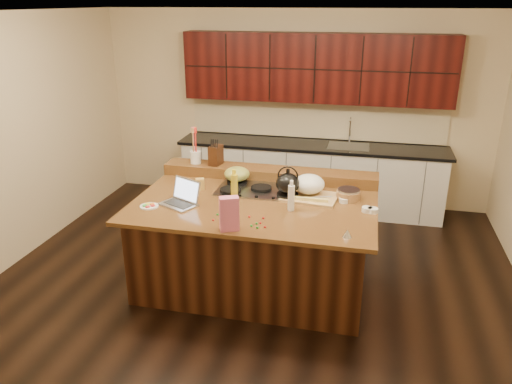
# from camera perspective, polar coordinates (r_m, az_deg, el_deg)

# --- Properties ---
(room) EXTENTS (5.52, 5.02, 2.72)m
(room) POSITION_cam_1_polar(r_m,az_deg,el_deg) (4.83, -0.13, 3.67)
(room) COLOR black
(room) RESTS_ON ground
(island) EXTENTS (2.40, 1.60, 0.92)m
(island) POSITION_cam_1_polar(r_m,az_deg,el_deg) (5.17, -0.13, -5.75)
(island) COLOR black
(island) RESTS_ON ground
(back_ledge) EXTENTS (2.40, 0.30, 0.12)m
(back_ledge) POSITION_cam_1_polar(r_m,az_deg,el_deg) (5.60, 1.50, 2.14)
(back_ledge) COLOR black
(back_ledge) RESTS_ON island
(cooktop) EXTENTS (0.92, 0.52, 0.05)m
(cooktop) POSITION_cam_1_polar(r_m,az_deg,el_deg) (5.25, 0.62, 0.30)
(cooktop) COLOR gray
(cooktop) RESTS_ON island
(back_counter) EXTENTS (3.70, 0.66, 2.40)m
(back_counter) POSITION_cam_1_polar(r_m,az_deg,el_deg) (7.00, 6.47, 5.93)
(back_counter) COLOR silver
(back_counter) RESTS_ON ground
(kettle) EXTENTS (0.31, 0.31, 0.22)m
(kettle) POSITION_cam_1_polar(r_m,az_deg,el_deg) (5.03, 3.64, 0.98)
(kettle) COLOR black
(kettle) RESTS_ON cooktop
(green_bowl) EXTENTS (0.30, 0.30, 0.15)m
(green_bowl) POSITION_cam_1_polar(r_m,az_deg,el_deg) (5.40, -2.19, 2.08)
(green_bowl) COLOR olive
(green_bowl) RESTS_ON cooktop
(laptop) EXTENTS (0.43, 0.39, 0.24)m
(laptop) POSITION_cam_1_polar(r_m,az_deg,el_deg) (4.95, -8.44, -0.64)
(laptop) COLOR #B7B7BC
(laptop) RESTS_ON island
(oil_bottle) EXTENTS (0.08, 0.08, 0.27)m
(oil_bottle) POSITION_cam_1_polar(r_m,az_deg,el_deg) (4.97, -2.49, 0.53)
(oil_bottle) COLOR gold
(oil_bottle) RESTS_ON island
(vinegar_bottle) EXTENTS (0.07, 0.07, 0.25)m
(vinegar_bottle) POSITION_cam_1_polar(r_m,az_deg,el_deg) (4.73, 4.04, -0.69)
(vinegar_bottle) COLOR silver
(vinegar_bottle) RESTS_ON island
(wooden_tray) EXTENTS (0.59, 0.47, 0.22)m
(wooden_tray) POSITION_cam_1_polar(r_m,az_deg,el_deg) (5.10, 6.10, 0.57)
(wooden_tray) COLOR tan
(wooden_tray) RESTS_ON island
(ramekin_a) EXTENTS (0.12, 0.12, 0.04)m
(ramekin_a) POSITION_cam_1_polar(r_m,az_deg,el_deg) (4.84, 12.57, -1.96)
(ramekin_a) COLOR white
(ramekin_a) RESTS_ON island
(ramekin_b) EXTENTS (0.11, 0.11, 0.04)m
(ramekin_b) POSITION_cam_1_polar(r_m,az_deg,el_deg) (4.84, 13.20, -2.06)
(ramekin_b) COLOR white
(ramekin_b) RESTS_ON island
(ramekin_c) EXTENTS (0.12, 0.12, 0.04)m
(ramekin_c) POSITION_cam_1_polar(r_m,az_deg,el_deg) (5.02, 10.05, -0.92)
(ramekin_c) COLOR white
(ramekin_c) RESTS_ON island
(strainer_bowl) EXTENTS (0.32, 0.32, 0.09)m
(strainer_bowl) POSITION_cam_1_polar(r_m,az_deg,el_deg) (5.09, 10.51, -0.36)
(strainer_bowl) COLOR #996B3F
(strainer_bowl) RESTS_ON island
(kitchen_timer) EXTENTS (0.09, 0.09, 0.07)m
(kitchen_timer) POSITION_cam_1_polar(r_m,az_deg,el_deg) (4.30, 10.38, -4.68)
(kitchen_timer) COLOR silver
(kitchen_timer) RESTS_ON island
(pink_bag) EXTENTS (0.19, 0.15, 0.31)m
(pink_bag) POSITION_cam_1_polar(r_m,az_deg,el_deg) (4.31, -3.08, -2.50)
(pink_bag) COLOR #CB5F7F
(pink_bag) RESTS_ON island
(candy_plate) EXTENTS (0.20, 0.20, 0.01)m
(candy_plate) POSITION_cam_1_polar(r_m,az_deg,el_deg) (4.95, -12.12, -1.60)
(candy_plate) COLOR white
(candy_plate) RESTS_ON island
(package_box) EXTENTS (0.11, 0.09, 0.12)m
(package_box) POSITION_cam_1_polar(r_m,az_deg,el_deg) (5.30, -6.42, 0.90)
(package_box) COLOR gold
(package_box) RESTS_ON island
(utensil_crock) EXTENTS (0.15, 0.15, 0.14)m
(utensil_crock) POSITION_cam_1_polar(r_m,az_deg,el_deg) (5.78, -6.92, 3.97)
(utensil_crock) COLOR white
(utensil_crock) RESTS_ON back_ledge
(knife_block) EXTENTS (0.14, 0.20, 0.22)m
(knife_block) POSITION_cam_1_polar(r_m,az_deg,el_deg) (5.70, -4.61, 4.22)
(knife_block) COLOR black
(knife_block) RESTS_ON back_ledge
(gumdrop_0) EXTENTS (0.02, 0.02, 0.02)m
(gumdrop_0) POSITION_cam_1_polar(r_m,az_deg,el_deg) (4.63, -3.02, -2.75)
(gumdrop_0) COLOR red
(gumdrop_0) RESTS_ON island
(gumdrop_1) EXTENTS (0.02, 0.02, 0.02)m
(gumdrop_1) POSITION_cam_1_polar(r_m,az_deg,el_deg) (4.62, -3.46, -2.82)
(gumdrop_1) COLOR #198C26
(gumdrop_1) RESTS_ON island
(gumdrop_2) EXTENTS (0.02, 0.02, 0.02)m
(gumdrop_2) POSITION_cam_1_polar(r_m,az_deg,el_deg) (4.56, -4.91, -3.20)
(gumdrop_2) COLOR red
(gumdrop_2) RESTS_ON island
(gumdrop_3) EXTENTS (0.02, 0.02, 0.02)m
(gumdrop_3) POSITION_cam_1_polar(r_m,az_deg,el_deg) (4.39, 0.15, -4.09)
(gumdrop_3) COLOR #198C26
(gumdrop_3) RESTS_ON island
(gumdrop_4) EXTENTS (0.02, 0.02, 0.02)m
(gumdrop_4) POSITION_cam_1_polar(r_m,az_deg,el_deg) (4.53, -2.92, -3.30)
(gumdrop_4) COLOR red
(gumdrop_4) RESTS_ON island
(gumdrop_5) EXTENTS (0.02, 0.02, 0.02)m
(gumdrop_5) POSITION_cam_1_polar(r_m,az_deg,el_deg) (4.47, 0.06, -3.62)
(gumdrop_5) COLOR #198C26
(gumdrop_5) RESTS_ON island
(gumdrop_6) EXTENTS (0.02, 0.02, 0.02)m
(gumdrop_6) POSITION_cam_1_polar(r_m,az_deg,el_deg) (4.58, 0.85, -2.99)
(gumdrop_6) COLOR red
(gumdrop_6) RESTS_ON island
(gumdrop_7) EXTENTS (0.02, 0.02, 0.02)m
(gumdrop_7) POSITION_cam_1_polar(r_m,az_deg,el_deg) (4.61, -3.64, -2.87)
(gumdrop_7) COLOR #198C26
(gumdrop_7) RESTS_ON island
(gumdrop_8) EXTENTS (0.02, 0.02, 0.02)m
(gumdrop_8) POSITION_cam_1_polar(r_m,az_deg,el_deg) (4.40, 1.04, -4.01)
(gumdrop_8) COLOR red
(gumdrop_8) RESTS_ON island
(gumdrop_9) EXTENTS (0.02, 0.02, 0.02)m
(gumdrop_9) POSITION_cam_1_polar(r_m,az_deg,el_deg) (4.43, -0.52, -3.87)
(gumdrop_9) COLOR #198C26
(gumdrop_9) RESTS_ON island
(gumdrop_10) EXTENTS (0.02, 0.02, 0.02)m
(gumdrop_10) POSITION_cam_1_polar(r_m,az_deg,el_deg) (4.48, 0.50, -3.55)
(gumdrop_10) COLOR red
(gumdrop_10) RESTS_ON island
(gumdrop_11) EXTENTS (0.02, 0.02, 0.02)m
(gumdrop_11) POSITION_cam_1_polar(r_m,az_deg,el_deg) (4.67, -4.43, -2.58)
(gumdrop_11) COLOR #198C26
(gumdrop_11) RESTS_ON island
(gumdrop_12) EXTENTS (0.02, 0.02, 0.02)m
(gumdrop_12) POSITION_cam_1_polar(r_m,az_deg,el_deg) (4.61, -0.77, -2.83)
(gumdrop_12) COLOR red
(gumdrop_12) RESTS_ON island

